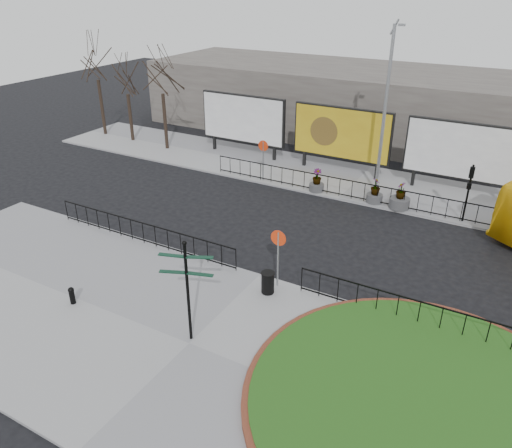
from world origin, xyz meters
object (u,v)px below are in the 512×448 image
Objects in this scene: planter_b at (375,193)px; planter_c at (400,200)px; litter_bin at (268,282)px; fingerpost_sign at (187,282)px; planter_a at (317,183)px; bollard at (72,295)px; lamp_post at (385,110)px; billboard_mid at (342,134)px.

planter_b is 0.95× the size of planter_c.
litter_bin is 10.69m from planter_c.
litter_bin is 0.62× the size of planter_c.
fingerpost_sign is 2.74× the size of planter_b.
planter_a is at bearing 102.93° from litter_bin.
bollard is at bearing 168.44° from fingerpost_sign.
lamp_post is 5.41m from planter_a.
planter_b reaches higher than planter_a.
bollard is at bearing -120.00° from planter_c.
planter_c is (1.76, -1.60, -4.24)m from lamp_post.
billboard_mid is at bearing 90.00° from planter_a.
fingerpost_sign is 4.27m from litter_bin.
planter_b is at bearing -75.91° from lamp_post.
litter_bin reaches higher than bollard.
lamp_post is 4.47m from planter_b.
fingerpost_sign is 14.33m from planter_a.
litter_bin is 10.54m from planter_b.
fingerpost_sign is 14.47m from planter_b.
fingerpost_sign is 5.41× the size of bollard.
lamp_post is at bearing 67.59° from bollard.
fingerpost_sign is at bearing -85.47° from billboard_mid.
bollard is 16.95m from planter_c.
lamp_post is 10.29× the size of litter_bin.
billboard_mid is 4.47× the size of planter_b.
billboard_mid is at bearing 146.75° from lamp_post.
bollard is at bearing -104.17° from planter_a.
lamp_post is 6.66× the size of planter_b.
litter_bin is at bearing -102.85° from planter_c.
lamp_post is 16.01m from fingerpost_sign.
planter_a is 0.91× the size of planter_c.
lamp_post reaches higher than litter_bin.
planter_b reaches higher than bollard.
planter_a is 0.96× the size of planter_b.
planter_a reaches higher than litter_bin.
fingerpost_sign is 5.48m from bollard.
planter_c reaches higher than planter_a.
planter_a is (-2.39, 10.42, 0.05)m from litter_bin.
bollard is 16.37m from planter_b.
planter_a is at bearing -90.00° from billboard_mid.
billboard_mid is at bearing 99.70° from litter_bin.
planter_a is (-1.40, 14.14, -1.79)m from fingerpost_sign.
bollard is 0.48× the size of planter_c.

